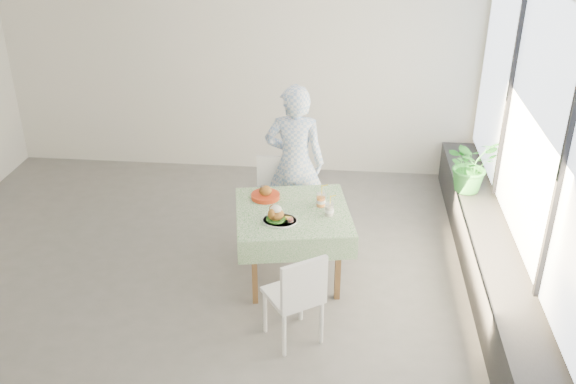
# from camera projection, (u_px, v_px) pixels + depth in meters

# --- Properties ---
(floor) EXTENTS (6.00, 6.00, 0.00)m
(floor) POSITION_uv_depth(u_px,v_px,m) (201.00, 270.00, 6.42)
(floor) COLOR #605E5B
(floor) RESTS_ON ground
(wall_back) EXTENTS (6.00, 0.02, 2.80)m
(wall_back) POSITION_uv_depth(u_px,v_px,m) (238.00, 64.00, 8.00)
(wall_back) COLOR white
(wall_back) RESTS_ON ground
(wall_front) EXTENTS (6.00, 0.02, 2.80)m
(wall_front) POSITION_uv_depth(u_px,v_px,m) (86.00, 310.00, 3.56)
(wall_front) COLOR white
(wall_front) RESTS_ON ground
(wall_right) EXTENTS (0.02, 5.00, 2.80)m
(wall_right) POSITION_uv_depth(u_px,v_px,m) (533.00, 153.00, 5.52)
(wall_right) COLOR white
(wall_right) RESTS_ON ground
(window_pane) EXTENTS (0.01, 4.80, 2.18)m
(window_pane) POSITION_uv_depth(u_px,v_px,m) (534.00, 126.00, 5.41)
(window_pane) COLOR #D1E0F9
(window_pane) RESTS_ON ground
(window_ledge) EXTENTS (0.40, 4.80, 0.50)m
(window_ledge) POSITION_uv_depth(u_px,v_px,m) (490.00, 264.00, 6.05)
(window_ledge) COLOR black
(window_ledge) RESTS_ON ground
(cafe_table) EXTENTS (1.21, 1.21, 0.74)m
(cafe_table) POSITION_uv_depth(u_px,v_px,m) (293.00, 237.00, 6.09)
(cafe_table) COLOR brown
(cafe_table) RESTS_ON ground
(chair_far) EXTENTS (0.46, 0.46, 0.92)m
(chair_far) POSITION_uv_depth(u_px,v_px,m) (277.00, 218.00, 6.78)
(chair_far) COLOR white
(chair_far) RESTS_ON ground
(chair_near) EXTENTS (0.57, 0.57, 0.87)m
(chair_near) POSITION_uv_depth(u_px,v_px,m) (294.00, 312.00, 5.37)
(chair_near) COLOR white
(chair_near) RESTS_ON ground
(diner) EXTENTS (0.62, 0.41, 1.70)m
(diner) POSITION_uv_depth(u_px,v_px,m) (295.00, 163.00, 6.66)
(diner) COLOR #89ACDB
(diner) RESTS_ON ground
(main_dish) EXTENTS (0.32, 0.32, 0.16)m
(main_dish) POSITION_uv_depth(u_px,v_px,m) (278.00, 216.00, 5.76)
(main_dish) COLOR white
(main_dish) RESTS_ON cafe_table
(juice_cup_orange) EXTENTS (0.09, 0.09, 0.27)m
(juice_cup_orange) POSITION_uv_depth(u_px,v_px,m) (321.00, 200.00, 6.02)
(juice_cup_orange) COLOR white
(juice_cup_orange) RESTS_ON cafe_table
(juice_cup_lemonade) EXTENTS (0.09, 0.09, 0.24)m
(juice_cup_lemonade) POSITION_uv_depth(u_px,v_px,m) (329.00, 210.00, 5.86)
(juice_cup_lemonade) COLOR white
(juice_cup_lemonade) RESTS_ON cafe_table
(second_dish) EXTENTS (0.28, 0.28, 0.13)m
(second_dish) POSITION_uv_depth(u_px,v_px,m) (265.00, 195.00, 6.18)
(second_dish) COLOR red
(second_dish) RESTS_ON cafe_table
(potted_plant) EXTENTS (0.70, 0.67, 0.60)m
(potted_plant) POSITION_uv_depth(u_px,v_px,m) (471.00, 164.00, 6.76)
(potted_plant) COLOR #2A7F2A
(potted_plant) RESTS_ON window_ledge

